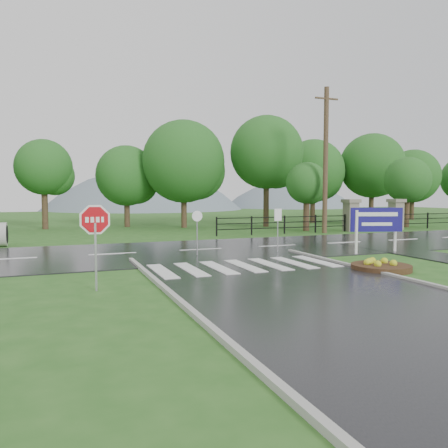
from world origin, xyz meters
name	(u,v)px	position (x,y,z in m)	size (l,w,h in m)	color
ground	(325,299)	(0.00, 0.00, 0.00)	(120.00, 120.00, 0.00)	#295B1E
main_road	(201,250)	(0.00, 10.00, 0.00)	(90.00, 8.00, 0.04)	black
walkway	(445,258)	(8.50, 4.00, 0.00)	(2.20, 11.00, 0.04)	#29292B
crosswalk	(245,266)	(0.00, 5.00, 0.06)	(6.50, 2.80, 0.02)	silver
curb_left	(275,387)	(-3.55, -4.00, 0.00)	(0.15, 24.00, 0.12)	#A3A39B
pillar_west	(351,214)	(13.00, 16.00, 1.18)	(1.00, 1.00, 2.24)	gray
pillar_east	(396,214)	(17.00, 16.00, 1.18)	(1.00, 1.00, 2.24)	gray
fence_west	(285,223)	(7.75, 16.00, 0.72)	(9.58, 0.08, 1.20)	black
hills	(119,301)	(3.49, 65.00, -15.54)	(102.00, 48.00, 48.00)	slate
treeline	(156,228)	(1.00, 24.00, 0.00)	(83.20, 5.20, 10.00)	#1C581B
stop_sign	(95,227)	(-5.28, 3.00, 1.75)	(1.11, 0.06, 2.49)	#939399
estate_billboard	(376,222)	(6.86, 6.21, 1.39)	(2.24, 0.79, 2.02)	silver
flower_bed	(381,266)	(4.14, 2.75, 0.15)	(2.01, 2.01, 0.40)	#332111
reg_sign_small	(278,221)	(2.88, 7.88, 1.41)	(0.42, 0.15, 1.97)	#939399
reg_sign_round	(197,227)	(-0.73, 8.26, 1.24)	(0.45, 0.07, 1.92)	#939399
utility_pole_east	(326,160)	(10.51, 15.50, 4.87)	(1.71, 0.32, 9.59)	#473523
entrance_tree_left	(307,183)	(10.33, 17.50, 3.34)	(2.92, 2.92, 4.84)	#3D2B1C
entrance_tree_right	(407,180)	(19.42, 17.50, 3.67)	(3.54, 3.54, 5.47)	#3D2B1C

